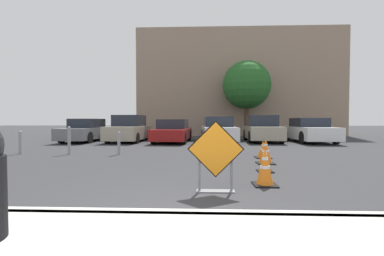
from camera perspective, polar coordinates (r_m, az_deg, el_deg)
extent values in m
plane|color=#333335|center=(13.27, 0.18, -3.85)|extent=(96.00, 96.00, 0.00)
cube|color=beige|center=(3.46, -5.98, -19.01)|extent=(28.03, 0.20, 0.14)
cube|color=black|center=(4.60, 5.28, -4.67)|extent=(1.01, 0.02, 1.01)
cube|color=orange|center=(4.58, 5.29, -4.69)|extent=(0.96, 0.02, 0.96)
cube|color=slate|center=(4.79, 5.23, -13.80)|extent=(0.69, 0.20, 0.02)
cube|color=slate|center=(4.69, 1.69, -9.35)|extent=(0.04, 0.04, 0.78)
cube|color=slate|center=(4.72, 8.76, -9.30)|extent=(0.04, 0.04, 0.78)
cube|color=black|center=(5.41, 15.87, -12.00)|extent=(0.45, 0.45, 0.03)
cone|color=orange|center=(5.33, 15.90, -8.20)|extent=(0.34, 0.34, 0.70)
cylinder|color=white|center=(5.31, 15.92, -6.56)|extent=(0.11, 0.11, 0.06)
cylinder|color=white|center=(5.34, 15.90, -8.35)|extent=(0.19, 0.19, 0.06)
cube|color=black|center=(6.77, 15.93, -9.21)|extent=(0.38, 0.38, 0.03)
cone|color=orange|center=(6.72, 15.95, -6.63)|extent=(0.28, 0.28, 0.59)
cylinder|color=white|center=(6.70, 15.96, -5.54)|extent=(0.09, 0.09, 0.05)
cylinder|color=white|center=(6.72, 15.95, -6.73)|extent=(0.16, 0.16, 0.05)
cube|color=black|center=(8.00, 16.01, -7.52)|extent=(0.51, 0.51, 0.03)
cone|color=orange|center=(7.95, 16.03, -4.82)|extent=(0.37, 0.37, 0.73)
cylinder|color=white|center=(7.93, 16.04, -3.67)|extent=(0.12, 0.12, 0.07)
cylinder|color=white|center=(7.95, 16.03, -4.93)|extent=(0.21, 0.21, 0.07)
cube|color=black|center=(9.18, 15.49, -6.33)|extent=(0.51, 0.51, 0.03)
cone|color=orange|center=(9.14, 15.50, -4.50)|extent=(0.38, 0.38, 0.56)
cylinder|color=white|center=(9.13, 15.51, -3.73)|extent=(0.12, 0.12, 0.05)
cylinder|color=white|center=(9.14, 15.50, -4.57)|extent=(0.21, 0.21, 0.05)
cube|color=slate|center=(17.05, -22.39, -1.02)|extent=(1.72, 4.58, 0.65)
cube|color=#1E232D|center=(17.14, -22.26, 1.00)|extent=(1.50, 2.11, 0.55)
cylinder|color=black|center=(15.45, -21.91, -1.96)|extent=(0.20, 0.66, 0.66)
cylinder|color=black|center=(16.15, -27.00, -1.87)|extent=(0.20, 0.66, 0.66)
cylinder|color=black|center=(18.07, -18.26, -1.40)|extent=(0.20, 0.66, 0.66)
cylinder|color=black|center=(18.67, -22.78, -1.35)|extent=(0.20, 0.66, 0.66)
cube|color=#A39984|center=(15.99, -13.81, -0.96)|extent=(1.94, 4.11, 0.77)
cube|color=#1E232D|center=(16.07, -13.72, 1.61)|extent=(1.65, 1.92, 0.66)
cylinder|color=black|center=(14.56, -12.22, -2.18)|extent=(0.22, 0.62, 0.61)
cylinder|color=black|center=(15.11, -18.27, -2.08)|extent=(0.22, 0.62, 0.61)
cylinder|color=black|center=(16.98, -9.83, -1.61)|extent=(0.22, 0.62, 0.61)
cylinder|color=black|center=(17.46, -15.13, -1.55)|extent=(0.22, 0.62, 0.61)
cube|color=maroon|center=(15.24, -4.30, -1.29)|extent=(2.09, 4.43, 0.61)
cube|color=#1E232D|center=(15.33, -4.24, 0.89)|extent=(1.73, 2.08, 0.55)
cylinder|color=black|center=(13.80, -1.75, -2.24)|extent=(0.24, 0.68, 0.67)
cylinder|color=black|center=(14.11, -8.63, -2.17)|extent=(0.24, 0.68, 0.67)
cylinder|color=black|center=(16.46, -0.59, -1.59)|extent=(0.24, 0.68, 0.67)
cylinder|color=black|center=(16.72, -6.40, -1.55)|extent=(0.24, 0.68, 0.67)
cube|color=silver|center=(15.34, 5.79, -1.04)|extent=(1.96, 4.68, 0.72)
cube|color=#1E232D|center=(15.43, 5.75, 1.41)|extent=(1.65, 2.18, 0.59)
cylinder|color=black|center=(14.04, 9.71, -2.17)|extent=(0.23, 0.69, 0.68)
cylinder|color=black|center=(13.86, 3.01, -2.20)|extent=(0.23, 0.69, 0.68)
cylinder|color=black|center=(16.87, 8.07, -1.51)|extent=(0.23, 0.69, 0.68)
cylinder|color=black|center=(16.72, 2.49, -1.52)|extent=(0.23, 0.69, 0.68)
cube|color=#A39984|center=(16.08, 15.30, -0.92)|extent=(2.07, 4.15, 0.74)
cube|color=#1E232D|center=(16.17, 15.25, 1.57)|extent=(1.73, 1.95, 0.66)
cylinder|color=black|center=(15.04, 19.33, -1.93)|extent=(0.24, 0.72, 0.71)
cylinder|color=black|center=(14.72, 12.87, -1.96)|extent=(0.24, 0.72, 0.71)
cylinder|color=black|center=(17.49, 17.33, -1.41)|extent=(0.24, 0.72, 0.71)
cylinder|color=black|center=(17.22, 11.76, -1.42)|extent=(0.24, 0.72, 0.71)
cube|color=white|center=(16.60, 24.61, -0.98)|extent=(1.94, 4.33, 0.71)
cube|color=#1E232D|center=(16.69, 24.50, 1.15)|extent=(1.68, 2.00, 0.52)
cylinder|color=black|center=(15.75, 29.34, -1.90)|extent=(0.21, 0.71, 0.71)
cylinder|color=black|center=(15.06, 23.42, -1.97)|extent=(0.21, 0.71, 0.71)
cylinder|color=black|center=(18.18, 25.59, -1.39)|extent=(0.21, 0.71, 0.71)
cylinder|color=black|center=(17.58, 20.36, -1.43)|extent=(0.21, 0.71, 0.71)
cylinder|color=gray|center=(10.01, -15.94, -3.42)|extent=(0.11, 0.11, 0.81)
sphere|color=gray|center=(9.98, -15.96, -1.10)|extent=(0.12, 0.12, 0.12)
cylinder|color=gray|center=(10.74, -25.64, -2.65)|extent=(0.11, 0.11, 1.00)
sphere|color=gray|center=(10.72, -25.67, 0.02)|extent=(0.12, 0.12, 0.12)
cylinder|color=gray|center=(11.76, -33.86, -2.83)|extent=(0.11, 0.11, 0.83)
sphere|color=gray|center=(11.73, -33.90, -0.81)|extent=(0.12, 0.12, 0.12)
cube|color=gray|center=(23.98, 9.96, 9.29)|extent=(17.24, 5.00, 8.90)
cylinder|color=#513823|center=(20.07, 11.98, 1.74)|extent=(0.32, 0.32, 2.61)
sphere|color=#235B23|center=(20.25, 12.03, 9.34)|extent=(3.66, 3.66, 3.66)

